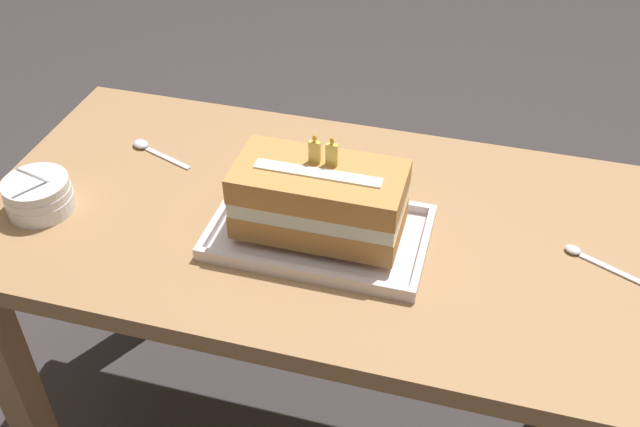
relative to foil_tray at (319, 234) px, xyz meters
name	(u,v)px	position (x,y,z in m)	size (l,w,h in m)	color
dining_table	(321,262)	(-0.01, 0.05, -0.11)	(1.20, 0.62, 0.68)	#9E754C
foil_tray	(319,234)	(0.00, 0.00, 0.00)	(0.36, 0.22, 0.02)	silver
birthday_cake	(319,199)	(0.00, 0.00, 0.08)	(0.27, 0.14, 0.17)	#BC8344
bowl_stack	(39,195)	(-0.49, -0.05, 0.02)	(0.12, 0.12, 0.11)	white
serving_spoon_near_tray	(147,147)	(-0.39, 0.16, 0.00)	(0.14, 0.07, 0.01)	silver
serving_spoon_by_bowls	(590,258)	(0.44, 0.06, 0.00)	(0.14, 0.08, 0.01)	silver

